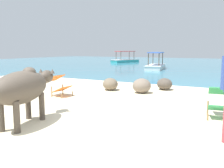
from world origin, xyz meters
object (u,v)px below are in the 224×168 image
at_px(deck_chair_far, 221,100).
at_px(boat_teal, 125,60).
at_px(boat_white, 156,65).
at_px(deck_chair_near, 58,84).
at_px(cow, 24,87).

relative_size(deck_chair_far, boat_teal, 0.22).
bearing_deg(boat_teal, boat_white, 58.10).
height_order(deck_chair_near, boat_white, boat_white).
height_order(deck_chair_near, deck_chair_far, same).
height_order(deck_chair_near, boat_teal, boat_teal).
height_order(cow, deck_chair_near, cow).
bearing_deg(deck_chair_far, boat_white, -163.61).
distance_m(cow, deck_chair_far, 4.20).
bearing_deg(deck_chair_far, boat_teal, -157.50).
bearing_deg(cow, deck_chair_far, -68.75).
height_order(cow, boat_teal, boat_teal).
distance_m(deck_chair_far, boat_teal, 23.60).
bearing_deg(boat_white, cow, -1.47).
relative_size(deck_chair_far, boat_white, 0.22).
bearing_deg(boat_white, deck_chair_near, -6.14).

